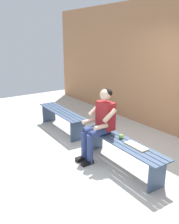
# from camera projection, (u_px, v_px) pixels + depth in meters

# --- Properties ---
(ground_plane) EXTENTS (10.00, 7.00, 0.04)m
(ground_plane) POSITION_uv_depth(u_px,v_px,m) (42.00, 160.00, 4.43)
(ground_plane) COLOR beige
(brick_wall) EXTENTS (9.50, 0.24, 2.97)m
(brick_wall) POSITION_uv_depth(u_px,v_px,m) (177.00, 68.00, 5.20)
(brick_wall) COLOR #B27A51
(brick_wall) RESTS_ON ground
(bench_near) EXTENTS (1.83, 0.45, 0.47)m
(bench_near) POSITION_uv_depth(u_px,v_px,m) (122.00, 147.00, 4.05)
(bench_near) COLOR #384C6B
(bench_near) RESTS_ON ground
(bench_far) EXTENTS (1.73, 0.45, 0.47)m
(bench_far) POSITION_uv_depth(u_px,v_px,m) (62.00, 116.00, 5.67)
(bench_far) COLOR #384C6B
(bench_far) RESTS_ON ground
(person_seated) EXTENTS (0.50, 0.69, 1.28)m
(person_seated) POSITION_uv_depth(u_px,v_px,m) (100.00, 121.00, 4.26)
(person_seated) COLOR maroon
(person_seated) RESTS_ON ground
(apple) EXTENTS (0.08, 0.08, 0.08)m
(apple) POSITION_uv_depth(u_px,v_px,m) (121.00, 136.00, 4.11)
(apple) COLOR #72B738
(apple) RESTS_ON bench_near
(book_open) EXTENTS (0.42, 0.17, 0.02)m
(book_open) POSITION_uv_depth(u_px,v_px,m) (136.00, 146.00, 3.81)
(book_open) COLOR white
(book_open) RESTS_ON bench_near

